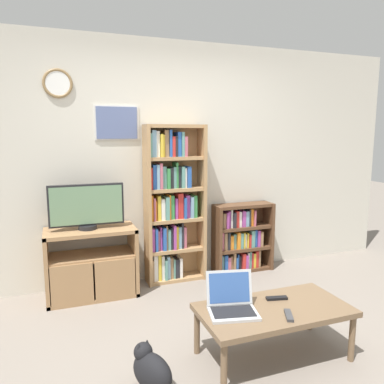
{
  "coord_description": "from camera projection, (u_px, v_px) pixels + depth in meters",
  "views": [
    {
      "loc": [
        -1.15,
        -2.22,
        1.62
      ],
      "look_at": [
        0.01,
        0.95,
        1.09
      ],
      "focal_mm": 35.0,
      "sensor_mm": 36.0,
      "label": 1
    }
  ],
  "objects": [
    {
      "name": "tv_stand",
      "position": [
        92.0,
        263.0,
        3.71
      ],
      "size": [
        0.87,
        0.44,
        0.69
      ],
      "color": "#9E754C",
      "rests_on": "ground_plane"
    },
    {
      "name": "cat",
      "position": [
        151.0,
        370.0,
        2.38
      ],
      "size": [
        0.38,
        0.44,
        0.3
      ],
      "rotation": [
        0.0,
        0.0,
        0.47
      ],
      "color": "black",
      "rests_on": "ground_plane"
    },
    {
      "name": "bookshelf_tall",
      "position": [
        171.0,
        204.0,
        4.06
      ],
      "size": [
        0.65,
        0.24,
        1.71
      ],
      "color": "tan",
      "rests_on": "ground_plane"
    },
    {
      "name": "television",
      "position": [
        87.0,
        207.0,
        3.63
      ],
      "size": [
        0.71,
        0.18,
        0.45
      ],
      "color": "black",
      "rests_on": "tv_stand"
    },
    {
      "name": "remote_near_laptop",
      "position": [
        277.0,
        298.0,
        2.81
      ],
      "size": [
        0.17,
        0.08,
        0.02
      ],
      "rotation": [
        0.0,
        0.0,
        1.35
      ],
      "color": "black",
      "rests_on": "coffee_table"
    },
    {
      "name": "laptop",
      "position": [
        231.0,
        302.0,
        2.62
      ],
      "size": [
        0.39,
        0.35,
        0.26
      ],
      "rotation": [
        0.0,
        0.0,
        -0.22
      ],
      "color": "#B7BABC",
      "rests_on": "coffee_table"
    },
    {
      "name": "ground_plane",
      "position": [
        236.0,
        360.0,
        2.7
      ],
      "size": [
        18.0,
        18.0,
        0.0
      ],
      "primitive_type": "plane",
      "color": "gray"
    },
    {
      "name": "wall_back",
      "position": [
        166.0,
        162.0,
        4.12
      ],
      "size": [
        5.83,
        0.09,
        2.6
      ],
      "color": "beige",
      "rests_on": "ground_plane"
    },
    {
      "name": "bookshelf_short",
      "position": [
        240.0,
        239.0,
        4.41
      ],
      "size": [
        0.71,
        0.24,
        0.81
      ],
      "color": "brown",
      "rests_on": "ground_plane"
    },
    {
      "name": "remote_far_from_laptop",
      "position": [
        289.0,
        315.0,
        2.54
      ],
      "size": [
        0.11,
        0.16,
        0.02
      ],
      "rotation": [
        0.0,
        0.0,
        2.7
      ],
      "color": "#38383A",
      "rests_on": "coffee_table"
    },
    {
      "name": "coffee_table",
      "position": [
        274.0,
        312.0,
        2.69
      ],
      "size": [
        1.09,
        0.56,
        0.38
      ],
      "color": "brown",
      "rests_on": "ground_plane"
    }
  ]
}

